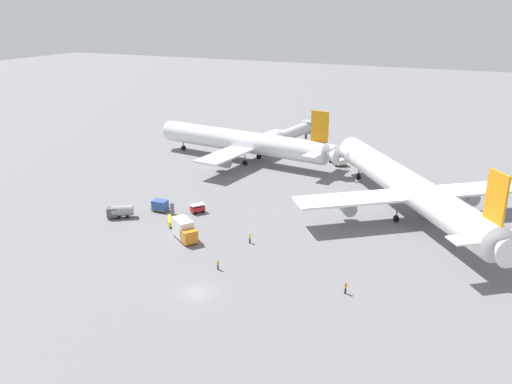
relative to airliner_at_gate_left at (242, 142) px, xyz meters
name	(u,v)px	position (x,y,z in m)	size (l,w,h in m)	color
ground_plane	(197,293)	(23.96, -62.81, -4.97)	(600.00, 600.00, 0.00)	slate
airliner_at_gate_left	(242,142)	(0.00, 0.00, 0.00)	(53.20, 38.53, 15.08)	white
airliner_being_pushed	(407,186)	(45.01, -20.19, 0.67)	(42.29, 51.00, 16.12)	white
pushback_tug	(338,159)	(23.45, 7.27, -3.73)	(6.57, 7.20, 2.95)	white
gse_baggage_cart_near_cluster	(198,209)	(8.38, -36.57, -4.11)	(2.85, 3.14, 1.71)	red
gse_fuel_bowser_stubby	(120,211)	(-3.65, -44.96, -3.64)	(5.14, 4.24, 2.40)	gray
gse_catering_truck_tall	(185,230)	(12.86, -48.27, -3.22)	(6.17, 5.30, 3.50)	orange
gse_belt_loader_portside	(173,220)	(7.22, -43.34, -4.15)	(3.91, 4.71, 3.02)	gold
gse_container_dolly_flat	(160,205)	(1.24, -38.83, -3.80)	(3.23, 2.24, 2.15)	slate
ground_crew_wing_walker_right	(346,288)	(42.99, -54.20, -4.08)	(0.46, 0.36, 1.71)	black
ground_crew_marshaller_foreground	(250,238)	(23.65, -44.84, -4.10)	(0.36, 0.50, 1.68)	black
ground_crew_ramp_agent_by_cones	(218,265)	(23.36, -55.52, -4.17)	(0.36, 0.36, 1.57)	#2D3351
jet_bridge	(298,131)	(7.20, 21.43, -0.87)	(5.64, 18.03, 5.88)	#B7B7BC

